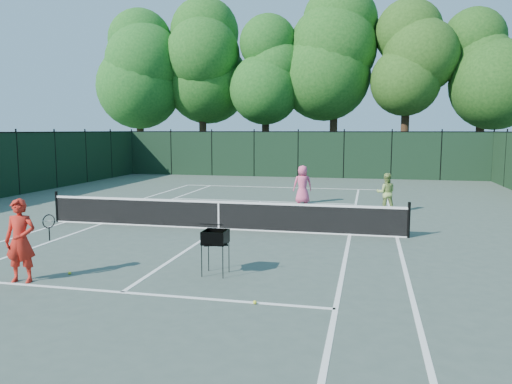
% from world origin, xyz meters
% --- Properties ---
extents(ground, '(90.00, 90.00, 0.00)m').
position_xyz_m(ground, '(0.00, 0.00, 0.00)').
color(ground, '#425046').
rests_on(ground, ground).
extents(sideline_doubles_left, '(0.10, 23.77, 0.01)m').
position_xyz_m(sideline_doubles_left, '(-5.49, 0.00, 0.00)').
color(sideline_doubles_left, white).
rests_on(sideline_doubles_left, ground).
extents(sideline_doubles_right, '(0.10, 23.77, 0.01)m').
position_xyz_m(sideline_doubles_right, '(5.49, 0.00, 0.00)').
color(sideline_doubles_right, white).
rests_on(sideline_doubles_right, ground).
extents(sideline_singles_left, '(0.10, 23.77, 0.01)m').
position_xyz_m(sideline_singles_left, '(-4.12, 0.00, 0.00)').
color(sideline_singles_left, white).
rests_on(sideline_singles_left, ground).
extents(sideline_singles_right, '(0.10, 23.77, 0.01)m').
position_xyz_m(sideline_singles_right, '(4.12, 0.00, 0.00)').
color(sideline_singles_right, white).
rests_on(sideline_singles_right, ground).
extents(baseline_far, '(10.97, 0.10, 0.01)m').
position_xyz_m(baseline_far, '(0.00, 11.88, 0.00)').
color(baseline_far, white).
rests_on(baseline_far, ground).
extents(service_line_near, '(8.23, 0.10, 0.01)m').
position_xyz_m(service_line_near, '(0.00, -6.40, 0.00)').
color(service_line_near, white).
rests_on(service_line_near, ground).
extents(service_line_far, '(8.23, 0.10, 0.01)m').
position_xyz_m(service_line_far, '(0.00, 6.40, 0.00)').
color(service_line_far, white).
rests_on(service_line_far, ground).
extents(center_service_line, '(0.10, 12.80, 0.01)m').
position_xyz_m(center_service_line, '(0.00, 0.00, 0.00)').
color(center_service_line, white).
rests_on(center_service_line, ground).
extents(tennis_net, '(11.69, 0.09, 1.06)m').
position_xyz_m(tennis_net, '(0.00, 0.00, 0.48)').
color(tennis_net, black).
rests_on(tennis_net, ground).
extents(fence_far, '(24.00, 0.05, 3.00)m').
position_xyz_m(fence_far, '(0.00, 18.00, 1.50)').
color(fence_far, black).
rests_on(fence_far, ground).
extents(tree_0, '(6.40, 6.40, 13.14)m').
position_xyz_m(tree_0, '(-13.00, 21.50, 8.16)').
color(tree_0, black).
rests_on(tree_0, ground).
extents(tree_1, '(6.80, 6.80, 13.98)m').
position_xyz_m(tree_1, '(-8.00, 22.00, 8.69)').
color(tree_1, black).
rests_on(tree_1, ground).
extents(tree_2, '(6.00, 6.00, 12.40)m').
position_xyz_m(tree_2, '(-3.00, 21.80, 7.73)').
color(tree_2, black).
rests_on(tree_2, ground).
extents(tree_3, '(7.00, 7.00, 14.45)m').
position_xyz_m(tree_3, '(2.00, 22.30, 9.01)').
color(tree_3, black).
rests_on(tree_3, ground).
extents(tree_4, '(6.20, 6.20, 12.97)m').
position_xyz_m(tree_4, '(7.00, 21.60, 8.14)').
color(tree_4, black).
rests_on(tree_4, ground).
extents(tree_5, '(5.80, 5.80, 12.23)m').
position_xyz_m(tree_5, '(12.00, 22.10, 7.71)').
color(tree_5, black).
rests_on(tree_5, ground).
extents(coach, '(0.88, 0.74, 1.75)m').
position_xyz_m(coach, '(-2.35, -6.23, 0.87)').
color(coach, red).
rests_on(coach, ground).
extents(player_pink, '(0.92, 0.73, 1.64)m').
position_xyz_m(player_pink, '(1.86, 6.19, 0.82)').
color(player_pink, '#E95281').
rests_on(player_pink, ground).
extents(player_green, '(0.78, 0.63, 1.51)m').
position_xyz_m(player_green, '(5.29, 4.58, 0.75)').
color(player_green, '#91B058').
rests_on(player_green, ground).
extents(ball_hopper, '(0.66, 0.66, 0.98)m').
position_xyz_m(ball_hopper, '(1.41, -4.84, 0.82)').
color(ball_hopper, black).
rests_on(ball_hopper, ground).
extents(loose_ball_near_cart, '(0.07, 0.07, 0.07)m').
position_xyz_m(loose_ball_near_cart, '(2.67, -6.47, 0.03)').
color(loose_ball_near_cart, yellow).
rests_on(loose_ball_near_cart, ground).
extents(loose_ball_midcourt, '(0.07, 0.07, 0.07)m').
position_xyz_m(loose_ball_midcourt, '(-1.71, -5.54, 0.03)').
color(loose_ball_midcourt, yellow).
rests_on(loose_ball_midcourt, ground).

